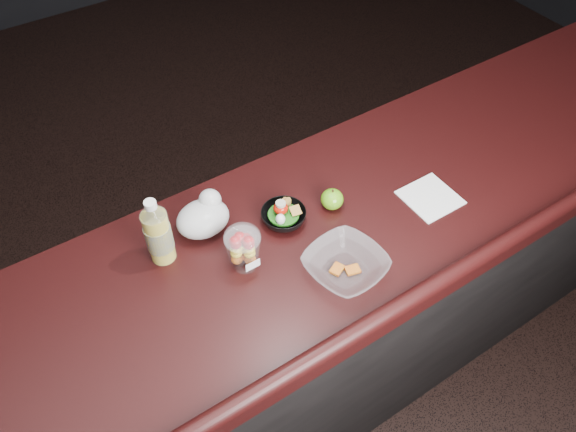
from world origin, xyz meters
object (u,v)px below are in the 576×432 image
at_px(lemonade_bottle, 158,235).
at_px(snack_bowl, 283,216).
at_px(fruit_cup, 243,248).
at_px(green_apple, 332,199).
at_px(takeout_bowl, 345,265).

xyz_separation_m(lemonade_bottle, snack_bowl, (0.36, -0.07, -0.07)).
distance_m(fruit_cup, green_apple, 0.34).
height_order(green_apple, takeout_bowl, green_apple).
bearing_deg(takeout_bowl, lemonade_bottle, 141.14).
distance_m(fruit_cup, takeout_bowl, 0.29).
bearing_deg(takeout_bowl, snack_bowl, 100.03).
bearing_deg(lemonade_bottle, takeout_bowl, -38.86).
xyz_separation_m(green_apple, snack_bowl, (-0.16, 0.03, -0.01)).
distance_m(lemonade_bottle, green_apple, 0.53).
distance_m(green_apple, snack_bowl, 0.16).
xyz_separation_m(lemonade_bottle, fruit_cup, (0.18, -0.15, -0.02)).
bearing_deg(snack_bowl, fruit_cup, -157.07).
bearing_deg(snack_bowl, takeout_bowl, -79.97).
xyz_separation_m(snack_bowl, takeout_bowl, (0.04, -0.25, 0.00)).
xyz_separation_m(lemonade_bottle, green_apple, (0.52, -0.10, -0.06)).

